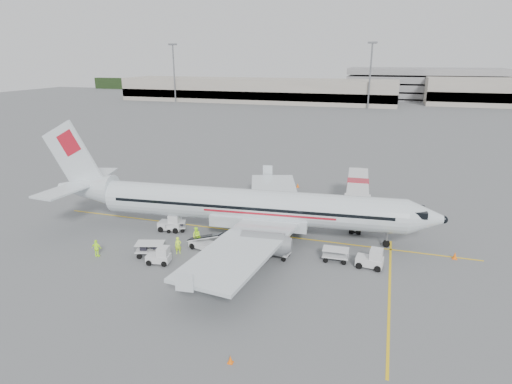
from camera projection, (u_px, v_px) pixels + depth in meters
ground at (250, 232)px, 44.47m from camera, size 360.00×360.00×0.00m
stripe_lead at (250, 232)px, 44.46m from camera, size 44.00×0.20×0.01m
stripe_cross at (389, 292)px, 33.21m from camera, size 0.20×20.00×0.01m
terminal_west at (256, 90)px, 172.75m from camera, size 110.00×22.00×9.00m
parking_garage at (423, 83)px, 180.85m from camera, size 62.00×24.00×14.00m
treeline at (364, 89)px, 202.80m from camera, size 300.00×3.00×6.00m
mast_west at (174, 74)px, 168.38m from camera, size 3.20×1.20×22.00m
mast_center at (370, 76)px, 147.10m from camera, size 3.20×1.20×22.00m
aircraft at (250, 184)px, 42.08m from camera, size 42.27×34.49×10.93m
jet_bridge at (357, 198)px, 48.75m from camera, size 4.04×16.02×4.16m
belt_loader at (207, 237)px, 40.16m from camera, size 4.79×2.69×2.45m
tug_fore at (370, 258)px, 36.85m from camera, size 2.37×1.49×1.75m
tug_mid at (158, 255)px, 37.58m from camera, size 2.18×1.46×1.57m
tug_aft at (170, 222)px, 44.68m from camera, size 2.52×1.60×1.85m
cart_loaded_a at (176, 226)px, 44.62m from camera, size 2.34×1.90×1.06m
cart_loaded_b at (150, 249)px, 39.02m from camera, size 2.83×2.13×1.31m
cart_empty_a at (278, 252)px, 38.71m from camera, size 2.26×1.51×1.10m
cart_empty_b at (335, 255)px, 38.07m from camera, size 2.33×1.43×1.19m
cone_nose at (455, 255)px, 38.53m from camera, size 0.42×0.42×0.69m
cone_port at (298, 185)px, 59.70m from camera, size 0.40×0.40×0.64m
cone_stbd at (230, 359)px, 25.42m from camera, size 0.33×0.33×0.53m
crew_a at (178, 245)px, 39.43m from camera, size 0.71×0.65×1.63m
crew_b at (197, 236)px, 41.50m from camera, size 0.97×0.84×1.71m
crew_c at (232, 230)px, 42.60m from camera, size 0.91×1.34×1.91m
crew_d at (97, 248)px, 38.82m from camera, size 1.00×0.48×1.65m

